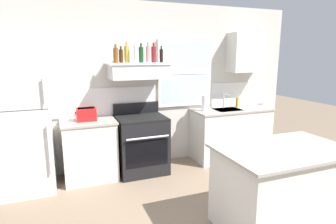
{
  "coord_description": "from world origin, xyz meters",
  "views": [
    {
      "loc": [
        -1.41,
        -2.31,
        1.88
      ],
      "look_at": [
        -0.05,
        1.2,
        1.1
      ],
      "focal_mm": 30.13,
      "sensor_mm": 36.0,
      "label": 1
    }
  ],
  "objects_px": {
    "bottle_clear_tall": "(136,54)",
    "bottle_balsamic_dark": "(161,56)",
    "bottle_brown_stout": "(121,56)",
    "bottle_champagne_gold_foil": "(127,54)",
    "dish_soap_bottle": "(237,102)",
    "paper_towel_roll": "(205,103)",
    "bottle_red_label_wine": "(153,54)",
    "toaster": "(86,114)",
    "refrigerator": "(24,133)",
    "kitchen_island": "(281,188)",
    "stove_range": "(141,144)",
    "bottle_amber_wine": "(116,55)",
    "bottle_rose_pink": "(148,54)",
    "bottle_dark_green_wine": "(141,55)"
  },
  "relations": [
    {
      "from": "bottle_amber_wine",
      "to": "bottle_clear_tall",
      "type": "xyz_separation_m",
      "value": [
        0.3,
        -0.01,
        0.02
      ]
    },
    {
      "from": "stove_range",
      "to": "bottle_red_label_wine",
      "type": "relative_size",
      "value": 3.59
    },
    {
      "from": "bottle_rose_pink",
      "to": "dish_soap_bottle",
      "type": "bearing_deg",
      "value": 1.71
    },
    {
      "from": "bottle_clear_tall",
      "to": "dish_soap_bottle",
      "type": "height_order",
      "value": "bottle_clear_tall"
    },
    {
      "from": "stove_range",
      "to": "bottle_champagne_gold_foil",
      "type": "distance_m",
      "value": 1.43
    },
    {
      "from": "bottle_balsamic_dark",
      "to": "bottle_brown_stout",
      "type": "bearing_deg",
      "value": 173.03
    },
    {
      "from": "bottle_brown_stout",
      "to": "kitchen_island",
      "type": "height_order",
      "value": "bottle_brown_stout"
    },
    {
      "from": "stove_range",
      "to": "bottle_balsamic_dark",
      "type": "xyz_separation_m",
      "value": [
        0.36,
        0.05,
        1.39
      ]
    },
    {
      "from": "bottle_brown_stout",
      "to": "bottle_red_label_wine",
      "type": "xyz_separation_m",
      "value": [
        0.5,
        -0.04,
        0.02
      ]
    },
    {
      "from": "bottle_rose_pink",
      "to": "bottle_balsamic_dark",
      "type": "relative_size",
      "value": 1.2
    },
    {
      "from": "dish_soap_bottle",
      "to": "kitchen_island",
      "type": "relative_size",
      "value": 0.13
    },
    {
      "from": "bottle_red_label_wine",
      "to": "toaster",
      "type": "bearing_deg",
      "value": -177.88
    },
    {
      "from": "toaster",
      "to": "kitchen_island",
      "type": "height_order",
      "value": "toaster"
    },
    {
      "from": "bottle_red_label_wine",
      "to": "dish_soap_bottle",
      "type": "xyz_separation_m",
      "value": [
        1.63,
        0.05,
        -0.87
      ]
    },
    {
      "from": "bottle_red_label_wine",
      "to": "kitchen_island",
      "type": "distance_m",
      "value": 2.62
    },
    {
      "from": "bottle_balsamic_dark",
      "to": "stove_range",
      "type": "bearing_deg",
      "value": -172.37
    },
    {
      "from": "bottle_amber_wine",
      "to": "bottle_champagne_gold_foil",
      "type": "distance_m",
      "value": 0.22
    },
    {
      "from": "bottle_dark_green_wine",
      "to": "toaster",
      "type": "bearing_deg",
      "value": -176.93
    },
    {
      "from": "stove_range",
      "to": "bottle_balsamic_dark",
      "type": "relative_size",
      "value": 4.26
    },
    {
      "from": "refrigerator",
      "to": "bottle_champagne_gold_foil",
      "type": "distance_m",
      "value": 1.83
    },
    {
      "from": "kitchen_island",
      "to": "bottle_rose_pink",
      "type": "bearing_deg",
      "value": 111.93
    },
    {
      "from": "toaster",
      "to": "stove_range",
      "type": "height_order",
      "value": "toaster"
    },
    {
      "from": "bottle_champagne_gold_foil",
      "to": "dish_soap_bottle",
      "type": "distance_m",
      "value": 2.22
    },
    {
      "from": "bottle_rose_pink",
      "to": "kitchen_island",
      "type": "relative_size",
      "value": 0.22
    },
    {
      "from": "refrigerator",
      "to": "bottle_red_label_wine",
      "type": "height_order",
      "value": "bottle_red_label_wine"
    },
    {
      "from": "bottle_clear_tall",
      "to": "bottle_balsamic_dark",
      "type": "relative_size",
      "value": 1.27
    },
    {
      "from": "stove_range",
      "to": "paper_towel_roll",
      "type": "relative_size",
      "value": 4.04
    },
    {
      "from": "toaster",
      "to": "bottle_red_label_wine",
      "type": "relative_size",
      "value": 0.98
    },
    {
      "from": "toaster",
      "to": "bottle_amber_wine",
      "type": "distance_m",
      "value": 0.97
    },
    {
      "from": "kitchen_island",
      "to": "bottle_amber_wine",
      "type": "bearing_deg",
      "value": 123.39
    },
    {
      "from": "bottle_amber_wine",
      "to": "bottle_red_label_wine",
      "type": "xyz_separation_m",
      "value": [
        0.6,
        0.03,
        0.01
      ]
    },
    {
      "from": "bottle_brown_stout",
      "to": "bottle_champagne_gold_foil",
      "type": "relative_size",
      "value": 0.8
    },
    {
      "from": "toaster",
      "to": "bottle_balsamic_dark",
      "type": "xyz_separation_m",
      "value": [
        1.18,
        0.01,
        0.84
      ]
    },
    {
      "from": "paper_towel_roll",
      "to": "bottle_red_label_wine",
      "type": "bearing_deg",
      "value": 177.11
    },
    {
      "from": "bottle_champagne_gold_foil",
      "to": "dish_soap_bottle",
      "type": "xyz_separation_m",
      "value": [
        2.04,
        -0.02,
        -0.87
      ]
    },
    {
      "from": "bottle_clear_tall",
      "to": "kitchen_island",
      "type": "relative_size",
      "value": 0.23
    },
    {
      "from": "bottle_dark_green_wine",
      "to": "bottle_balsamic_dark",
      "type": "xyz_separation_m",
      "value": [
        0.31,
        -0.04,
        -0.02
      ]
    },
    {
      "from": "bottle_amber_wine",
      "to": "stove_range",
      "type": "bearing_deg",
      "value": -8.19
    },
    {
      "from": "bottle_brown_stout",
      "to": "paper_towel_roll",
      "type": "height_order",
      "value": "bottle_brown_stout"
    },
    {
      "from": "paper_towel_roll",
      "to": "toaster",
      "type": "bearing_deg",
      "value": 179.82
    },
    {
      "from": "toaster",
      "to": "refrigerator",
      "type": "bearing_deg",
      "value": -175.43
    },
    {
      "from": "bottle_balsamic_dark",
      "to": "bottle_red_label_wine",
      "type": "bearing_deg",
      "value": 163.52
    },
    {
      "from": "refrigerator",
      "to": "dish_soap_bottle",
      "type": "xyz_separation_m",
      "value": [
        3.53,
        0.16,
        0.17
      ]
    },
    {
      "from": "bottle_clear_tall",
      "to": "bottle_balsamic_dark",
      "type": "height_order",
      "value": "bottle_clear_tall"
    },
    {
      "from": "dish_soap_bottle",
      "to": "bottle_dark_green_wine",
      "type": "bearing_deg",
      "value": -178.52
    },
    {
      "from": "dish_soap_bottle",
      "to": "bottle_red_label_wine",
      "type": "bearing_deg",
      "value": -178.09
    },
    {
      "from": "bottle_amber_wine",
      "to": "bottle_dark_green_wine",
      "type": "height_order",
      "value": "bottle_dark_green_wine"
    },
    {
      "from": "stove_range",
      "to": "bottle_brown_stout",
      "type": "xyz_separation_m",
      "value": [
        -0.26,
        0.12,
        1.38
      ]
    },
    {
      "from": "toaster",
      "to": "bottle_amber_wine",
      "type": "xyz_separation_m",
      "value": [
        0.47,
        0.01,
        0.85
      ]
    },
    {
      "from": "bottle_rose_pink",
      "to": "stove_range",
      "type": "bearing_deg",
      "value": -151.96
    }
  ]
}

